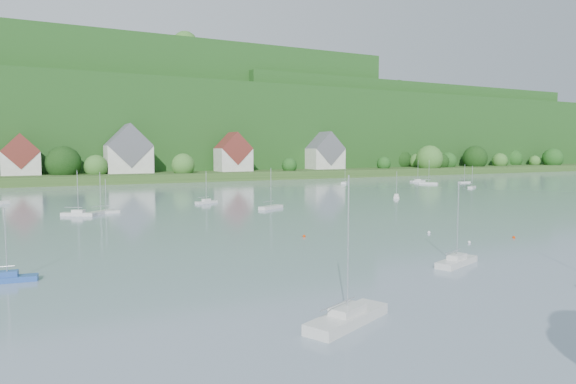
# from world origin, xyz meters

# --- Properties ---
(far_shore_strip) EXTENTS (600.00, 60.00, 3.00)m
(far_shore_strip) POSITION_xyz_m (0.00, 200.00, 1.50)
(far_shore_strip) COLOR #29491B
(far_shore_strip) RESTS_ON ground
(forested_ridge) EXTENTS (620.00, 181.22, 69.89)m
(forested_ridge) POSITION_xyz_m (0.39, 268.57, 22.89)
(forested_ridge) COLOR #174416
(forested_ridge) RESTS_ON ground
(village_building_1) EXTENTS (12.00, 9.36, 14.00)m
(village_building_1) POSITION_xyz_m (-30.00, 189.00, 8.75)
(village_building_1) COLOR beige
(village_building_1) RESTS_ON far_shore_strip
(village_building_2) EXTENTS (16.00, 11.44, 18.00)m
(village_building_2) POSITION_xyz_m (5.00, 188.00, 10.27)
(village_building_2) COLOR beige
(village_building_2) RESTS_ON far_shore_strip
(village_building_3) EXTENTS (13.00, 10.40, 15.50)m
(village_building_3) POSITION_xyz_m (45.00, 186.00, 9.43)
(village_building_3) COLOR beige
(village_building_3) RESTS_ON far_shore_strip
(village_building_4) EXTENTS (15.00, 10.40, 16.50)m
(village_building_4) POSITION_xyz_m (90.00, 190.00, 9.59)
(village_building_4) COLOR beige
(village_building_4) RESTS_ON far_shore_strip
(near_sailboat_0) EXTENTS (7.52, 4.85, 9.88)m
(near_sailboat_0) POSITION_xyz_m (-10.51, 21.35, 0.49)
(near_sailboat_0) COLOR silver
(near_sailboat_0) RESTS_ON ground
(near_sailboat_1) EXTENTS (4.95, 1.93, 6.51)m
(near_sailboat_1) POSITION_xyz_m (-30.85, 44.01, 0.39)
(near_sailboat_1) COLOR #264D9C
(near_sailboat_1) RESTS_ON ground
(near_sailboat_3) EXTENTS (6.32, 3.73, 8.25)m
(near_sailboat_3) POSITION_xyz_m (9.01, 31.04, 0.44)
(near_sailboat_3) COLOR silver
(near_sailboat_3) RESTS_ON ground
(mooring_buoy_0) EXTENTS (0.41, 0.41, 0.41)m
(mooring_buoy_0) POSITION_xyz_m (-9.73, 21.47, 0.00)
(mooring_buoy_0) COLOR #CF3200
(mooring_buoy_0) RESTS_ON ground
(mooring_buoy_1) EXTENTS (0.39, 0.39, 0.39)m
(mooring_buoy_1) POSITION_xyz_m (19.49, 39.36, 0.00)
(mooring_buoy_1) COLOR silver
(mooring_buoy_1) RESTS_ON ground
(mooring_buoy_2) EXTENTS (0.38, 0.38, 0.38)m
(mooring_buoy_2) POSITION_xyz_m (27.40, 39.28, 0.00)
(mooring_buoy_2) COLOR #CF3200
(mooring_buoy_2) RESTS_ON ground
(mooring_buoy_3) EXTENTS (0.41, 0.41, 0.41)m
(mooring_buoy_3) POSITION_xyz_m (3.45, 52.54, 0.00)
(mooring_buoy_3) COLOR #CF3200
(mooring_buoy_3) RESTS_ON ground
(mooring_buoy_4) EXTENTS (0.45, 0.45, 0.45)m
(mooring_buoy_4) POSITION_xyz_m (20.25, 47.32, 0.00)
(mooring_buoy_4) COLOR silver
(mooring_buoy_4) RESTS_ON ground
(far_sailboat_cluster) EXTENTS (203.65, 68.05, 8.71)m
(far_sailboat_cluster) POSITION_xyz_m (4.06, 114.39, 0.37)
(far_sailboat_cluster) COLOR silver
(far_sailboat_cluster) RESTS_ON ground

